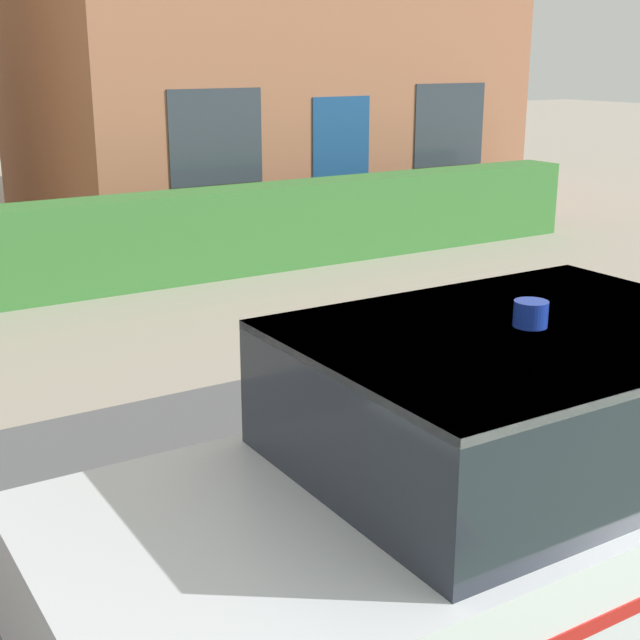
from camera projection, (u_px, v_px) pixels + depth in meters
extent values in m
cube|color=#5B5B60|center=(456.00, 499.00, 5.61)|extent=(28.00, 5.26, 0.01)
cube|color=#3D7F38|center=(54.00, 251.00, 10.15)|extent=(15.46, 0.64, 1.08)
cylinder|color=black|center=(165.00, 560.00, 4.41)|extent=(0.56, 0.20, 0.56)
cylinder|color=black|center=(546.00, 443.00, 5.73)|extent=(0.56, 0.20, 0.56)
cube|color=silver|center=(478.00, 523.00, 4.35)|extent=(4.24, 1.84, 0.66)
cube|color=#232833|center=(525.00, 389.00, 4.30)|extent=(2.25, 1.65, 0.64)
cube|color=silver|center=(529.00, 330.00, 4.21)|extent=(2.25, 1.65, 0.04)
cube|color=red|center=(371.00, 447.00, 5.08)|extent=(4.02, 0.03, 0.07)
cube|color=red|center=(630.00, 610.00, 3.60)|extent=(4.02, 0.03, 0.07)
cylinder|color=#1933A5|center=(531.00, 314.00, 4.19)|extent=(0.16, 0.16, 0.12)
cube|color=#A86B4C|center=(255.00, 44.00, 15.06)|extent=(7.53, 5.37, 5.73)
cube|color=navy|center=(341.00, 168.00, 13.39)|extent=(1.00, 0.02, 2.10)
cube|color=#333D47|center=(216.00, 137.00, 12.19)|extent=(1.40, 0.02, 1.30)
cube|color=#333D47|center=(450.00, 125.00, 14.29)|extent=(1.40, 0.02, 1.30)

